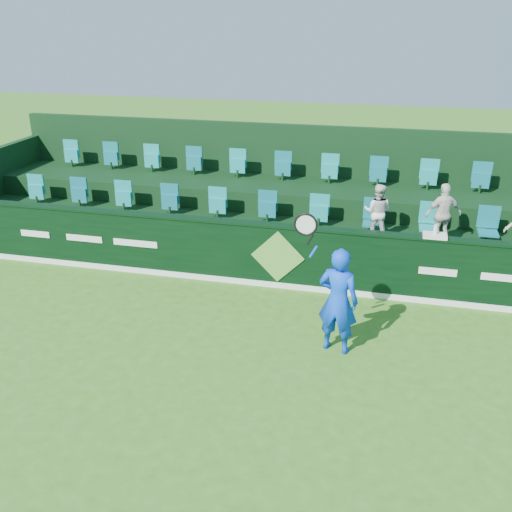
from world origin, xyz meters
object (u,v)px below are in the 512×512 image
(spectator_left, at_px, (377,212))
(drinks_bottle, at_px, (435,231))
(spectator_middle, at_px, (443,214))
(towel, at_px, (435,236))
(tennis_player, at_px, (338,300))

(spectator_left, height_order, drinks_bottle, spectator_left)
(spectator_middle, relative_size, towel, 2.95)
(spectator_left, height_order, spectator_middle, spectator_middle)
(tennis_player, xyz_separation_m, spectator_left, (0.46, 3.28, 0.46))
(spectator_left, relative_size, drinks_bottle, 4.86)
(drinks_bottle, bearing_deg, tennis_player, -125.89)
(spectator_left, relative_size, spectator_middle, 0.92)
(spectator_middle, xyz_separation_m, drinks_bottle, (-0.21, -1.12, 0.03))
(towel, distance_m, drinks_bottle, 0.09)
(spectator_left, distance_m, drinks_bottle, 1.58)
(towel, bearing_deg, spectator_middle, 79.53)
(spectator_left, xyz_separation_m, drinks_bottle, (1.10, -1.12, 0.08))
(tennis_player, xyz_separation_m, spectator_middle, (1.77, 3.28, 0.51))
(spectator_middle, bearing_deg, tennis_player, 40.31)
(tennis_player, height_order, towel, tennis_player)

